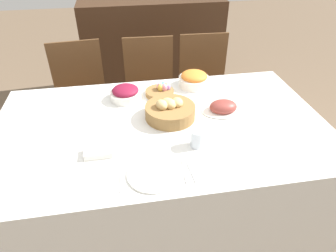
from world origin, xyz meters
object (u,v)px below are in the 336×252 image
(chair_far_right, at_px, (205,84))
(butter_dish, at_px, (99,152))
(egg_basket, at_px, (161,91))
(sideboard, at_px, (153,45))
(dinner_plate, at_px, (153,174))
(chair_far_center, at_px, (150,88))
(beet_salad_bowl, at_px, (126,93))
(drinking_cup, at_px, (197,138))
(knife, at_px, (185,171))
(fork, at_px, (121,178))
(spoon, at_px, (191,170))
(carrot_bowl, at_px, (194,79))
(bread_basket, at_px, (170,111))
(ham_platter, at_px, (223,108))
(chair_far_left, at_px, (81,94))

(chair_far_right, relative_size, butter_dish, 6.55)
(butter_dish, bearing_deg, egg_basket, 54.23)
(sideboard, bearing_deg, chair_far_right, -72.61)
(egg_basket, xyz_separation_m, dinner_plate, (-0.15, -0.74, -0.02))
(chair_far_center, height_order, beet_salad_bowl, chair_far_center)
(chair_far_center, distance_m, beet_salad_bowl, 0.69)
(beet_salad_bowl, relative_size, drinking_cup, 2.12)
(dinner_plate, bearing_deg, knife, 0.00)
(fork, xyz_separation_m, knife, (0.29, 0.00, 0.00))
(chair_far_center, relative_size, egg_basket, 4.87)
(spoon, height_order, butter_dish, butter_dish)
(carrot_bowl, height_order, butter_dish, carrot_bowl)
(beet_salad_bowl, height_order, spoon, beet_salad_bowl)
(bread_basket, distance_m, fork, 0.55)
(chair_far_center, distance_m, ham_platter, 0.94)
(fork, relative_size, drinking_cup, 1.80)
(carrot_bowl, xyz_separation_m, drinking_cup, (-0.14, -0.65, -0.00))
(chair_far_left, bearing_deg, chair_far_center, -5.26)
(chair_far_left, xyz_separation_m, carrot_bowl, (0.84, -0.48, 0.30))
(carrot_bowl, distance_m, drinking_cup, 0.67)
(chair_far_left, height_order, drinking_cup, chair_far_left)
(chair_far_left, relative_size, spoon, 5.38)
(drinking_cup, bearing_deg, chair_far_right, 71.69)
(sideboard, xyz_separation_m, egg_basket, (-0.15, -1.61, 0.28))
(egg_basket, relative_size, dinner_plate, 0.77)
(knife, distance_m, butter_dish, 0.44)
(chair_far_right, distance_m, sideboard, 1.09)
(egg_basket, bearing_deg, knife, -89.94)
(beet_salad_bowl, xyz_separation_m, fork, (-0.06, -0.72, -0.04))
(chair_far_left, bearing_deg, carrot_bowl, -34.77)
(chair_far_center, distance_m, drinking_cup, 1.17)
(dinner_plate, bearing_deg, chair_far_left, 109.06)
(fork, distance_m, butter_dish, 0.21)
(bread_basket, distance_m, carrot_bowl, 0.44)
(dinner_plate, height_order, butter_dish, butter_dish)
(butter_dish, bearing_deg, chair_far_right, 51.97)
(ham_platter, distance_m, dinner_plate, 0.68)
(drinking_cup, bearing_deg, carrot_bowl, 77.65)
(beet_salad_bowl, bearing_deg, egg_basket, 4.28)
(chair_far_center, height_order, egg_basket, chair_far_center)
(sideboard, height_order, butter_dish, sideboard)
(carrot_bowl, bearing_deg, knife, -106.53)
(knife, bearing_deg, chair_far_left, 119.16)
(dinner_plate, xyz_separation_m, knife, (0.15, 0.00, -0.00))
(chair_far_center, relative_size, ham_platter, 3.52)
(bread_basket, distance_m, ham_platter, 0.33)
(chair_far_right, distance_m, butter_dish, 1.44)
(bread_basket, xyz_separation_m, knife, (-0.01, -0.46, -0.05))
(butter_dish, bearing_deg, drinking_cup, -1.66)
(chair_far_right, height_order, beet_salad_bowl, chair_far_right)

